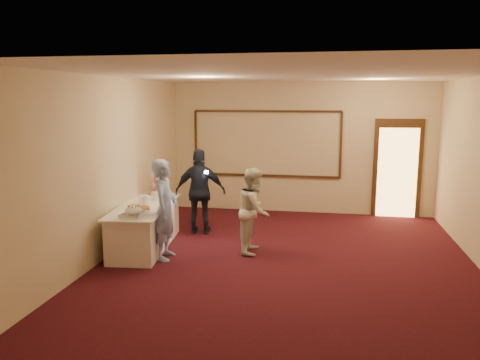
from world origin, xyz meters
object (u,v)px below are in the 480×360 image
pavlova_tray (134,212)px  plate_stack_b (158,196)px  guest (200,192)px  buffet_table (145,226)px  tart (142,209)px  cupcake_stand (155,187)px  man (165,209)px  plate_stack_a (145,200)px  woman (255,210)px

pavlova_tray → plate_stack_b: pavlova_tray is taller
plate_stack_b → guest: (0.66, 0.59, -0.01)m
buffet_table → tart: (0.10, -0.38, 0.41)m
cupcake_stand → plate_stack_b: bearing=-64.7°
pavlova_tray → tart: (-0.03, 0.40, -0.05)m
buffet_table → man: size_ratio=1.38×
plate_stack_a → woman: 1.97m
buffet_table → guest: (0.74, 1.03, 0.45)m
pavlova_tray → plate_stack_b: bearing=92.3°
plate_stack_a → man: (0.57, -0.53, -0.02)m
pavlova_tray → woman: woman is taller
buffet_table → tart: 0.57m
pavlova_tray → plate_stack_a: bearing=99.7°
buffet_table → pavlova_tray: pavlova_tray is taller
man → guest: size_ratio=1.00×
buffet_table → woman: (1.96, 0.11, 0.35)m
woman → tart: bearing=105.8°
woman → guest: (-1.21, 0.92, 0.10)m
cupcake_stand → guest: guest is taller
guest → buffet_table: bearing=47.1°
pavlova_tray → cupcake_stand: 1.74m
pavlova_tray → guest: bearing=71.4°
buffet_table → woman: bearing=3.2°
pavlova_tray → woman: bearing=26.1°
plate_stack_b → tart: bearing=-88.5°
cupcake_stand → man: bearing=-63.7°
tart → buffet_table: bearing=105.3°
pavlova_tray → cupcake_stand: (-0.28, 1.72, 0.08)m
buffet_table → man: (0.56, -0.50, 0.45)m
plate_stack_a → guest: (0.75, 1.00, -0.01)m
pavlova_tray → man: bearing=34.2°
woman → man: bearing=114.3°
woman → guest: 1.53m
plate_stack_b → tart: plate_stack_b is taller
pavlova_tray → guest: guest is taller
cupcake_stand → man: (0.71, -1.43, -0.09)m
man → woman: 1.53m
pavlova_tray → woman: 2.04m
pavlova_tray → guest: size_ratio=0.29×
cupcake_stand → plate_stack_b: cupcake_stand is taller
tart → pavlova_tray: bearing=-86.1°
man → buffet_table: bearing=44.9°
man → guest: 1.54m
plate_stack_a → guest: bearing=53.0°
plate_stack_a → plate_stack_b: bearing=77.4°
cupcake_stand → woman: (2.11, -0.82, -0.18)m
tart → woman: size_ratio=0.21×
plate_stack_a → plate_stack_b: plate_stack_a is taller
plate_stack_a → woman: woman is taller
buffet_table → pavlova_tray: (0.13, -0.78, 0.46)m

